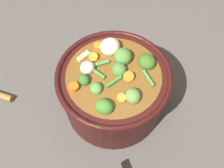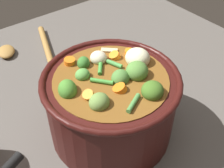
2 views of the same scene
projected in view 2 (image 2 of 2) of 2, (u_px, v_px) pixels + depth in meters
ground_plane at (111, 129)px, 0.62m from camera, size 1.10×1.10×0.00m
cooking_pot at (111, 103)px, 0.57m from camera, size 0.27×0.27×0.17m
wooden_spoon at (27, 48)px, 0.84m from camera, size 0.19×0.18×0.02m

